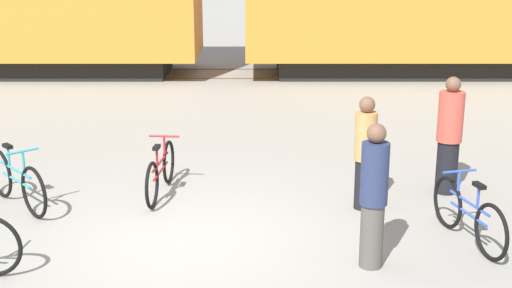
{
  "coord_description": "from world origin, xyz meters",
  "views": [
    {
      "loc": [
        0.93,
        -8.29,
        3.66
      ],
      "look_at": [
        0.93,
        0.57,
        1.1
      ],
      "focal_mm": 50.0,
      "sensor_mm": 36.0,
      "label": 1
    }
  ],
  "objects_px": {
    "bicycle_teal": "(16,181)",
    "person_in_red": "(449,136)",
    "bicycle_blue": "(468,215)",
    "person_in_tan": "(365,153)",
    "person_in_navy": "(373,196)",
    "bicycle_maroon": "(160,172)"
  },
  "relations": [
    {
      "from": "person_in_tan",
      "to": "person_in_navy",
      "type": "bearing_deg",
      "value": 22.5
    },
    {
      "from": "person_in_tan",
      "to": "person_in_red",
      "type": "bearing_deg",
      "value": 144.1
    },
    {
      "from": "bicycle_teal",
      "to": "person_in_red",
      "type": "bearing_deg",
      "value": 5.55
    },
    {
      "from": "bicycle_teal",
      "to": "bicycle_blue",
      "type": "bearing_deg",
      "value": -11.53
    },
    {
      "from": "bicycle_blue",
      "to": "person_in_tan",
      "type": "xyz_separation_m",
      "value": [
        -1.13,
        1.18,
        0.45
      ]
    },
    {
      "from": "bicycle_teal",
      "to": "person_in_navy",
      "type": "xyz_separation_m",
      "value": [
        4.7,
        -1.9,
        0.48
      ]
    },
    {
      "from": "person_in_red",
      "to": "bicycle_teal",
      "type": "bearing_deg",
      "value": 123.72
    },
    {
      "from": "bicycle_maroon",
      "to": "bicycle_teal",
      "type": "bearing_deg",
      "value": -165.52
    },
    {
      "from": "bicycle_blue",
      "to": "person_in_red",
      "type": "xyz_separation_m",
      "value": [
        0.2,
        1.83,
        0.51
      ]
    },
    {
      "from": "bicycle_blue",
      "to": "person_in_tan",
      "type": "relative_size",
      "value": 1.04
    },
    {
      "from": "bicycle_teal",
      "to": "person_in_tan",
      "type": "bearing_deg",
      "value": -0.55
    },
    {
      "from": "bicycle_maroon",
      "to": "bicycle_blue",
      "type": "xyz_separation_m",
      "value": [
        4.04,
        -1.73,
        0.01
      ]
    },
    {
      "from": "bicycle_blue",
      "to": "person_in_navy",
      "type": "distance_m",
      "value": 1.55
    },
    {
      "from": "bicycle_maroon",
      "to": "person_in_navy",
      "type": "xyz_separation_m",
      "value": [
        2.74,
        -2.41,
        0.51
      ]
    },
    {
      "from": "person_in_navy",
      "to": "person_in_tan",
      "type": "bearing_deg",
      "value": -127.9
    },
    {
      "from": "bicycle_teal",
      "to": "person_in_red",
      "type": "height_order",
      "value": "person_in_red"
    },
    {
      "from": "bicycle_teal",
      "to": "bicycle_blue",
      "type": "xyz_separation_m",
      "value": [
        6.0,
        -1.22,
        -0.02
      ]
    },
    {
      "from": "bicycle_maroon",
      "to": "person_in_navy",
      "type": "distance_m",
      "value": 3.68
    },
    {
      "from": "bicycle_teal",
      "to": "person_in_navy",
      "type": "height_order",
      "value": "person_in_navy"
    },
    {
      "from": "person_in_red",
      "to": "bicycle_maroon",
      "type": "bearing_deg",
      "value": 119.47
    },
    {
      "from": "person_in_red",
      "to": "person_in_navy",
      "type": "bearing_deg",
      "value": 177.1
    },
    {
      "from": "bicycle_maroon",
      "to": "bicycle_blue",
      "type": "distance_m",
      "value": 4.4
    }
  ]
}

